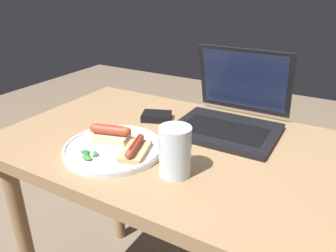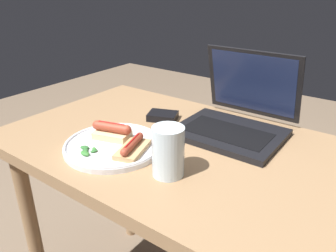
{
  "view_description": "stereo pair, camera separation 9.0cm",
  "coord_description": "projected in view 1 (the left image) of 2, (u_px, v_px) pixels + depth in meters",
  "views": [
    {
      "loc": [
        0.36,
        -0.74,
        1.18
      ],
      "look_at": [
        -0.05,
        -0.03,
        0.81
      ],
      "focal_mm": 35.0,
      "sensor_mm": 36.0,
      "label": 1
    },
    {
      "loc": [
        0.44,
        -0.69,
        1.18
      ],
      "look_at": [
        -0.05,
        -0.03,
        0.81
      ],
      "focal_mm": 35.0,
      "sensor_mm": 36.0,
      "label": 2
    }
  ],
  "objects": [
    {
      "name": "desk",
      "position": [
        188.0,
        175.0,
        0.97
      ],
      "size": [
        1.12,
        0.64,
        0.75
      ],
      "color": "#93704C",
      "rests_on": "ground_plane"
    },
    {
      "name": "laptop",
      "position": [
        231.0,
        115.0,
        1.02
      ],
      "size": [
        0.31,
        0.3,
        0.24
      ],
      "color": "black",
      "rests_on": "desk"
    },
    {
      "name": "plate",
      "position": [
        114.0,
        148.0,
        0.89
      ],
      "size": [
        0.27,
        0.27,
        0.02
      ],
      "color": "silver",
      "rests_on": "desk"
    },
    {
      "name": "sausage_toast_left",
      "position": [
        135.0,
        149.0,
        0.85
      ],
      "size": [
        0.09,
        0.13,
        0.04
      ],
      "rotation": [
        0.0,
        0.0,
        1.88
      ],
      "color": "tan",
      "rests_on": "plate"
    },
    {
      "name": "sausage_toast_middle",
      "position": [
        111.0,
        134.0,
        0.92
      ],
      "size": [
        0.12,
        0.09,
        0.05
      ],
      "rotation": [
        0.0,
        0.0,
        0.28
      ],
      "color": "#D6B784",
      "rests_on": "plate"
    },
    {
      "name": "salad_pile",
      "position": [
        88.0,
        155.0,
        0.84
      ],
      "size": [
        0.06,
        0.05,
        0.01
      ],
      "color": "#387A33",
      "rests_on": "plate"
    },
    {
      "name": "drinking_glass",
      "position": [
        175.0,
        151.0,
        0.77
      ],
      "size": [
        0.08,
        0.08,
        0.12
      ],
      "color": "silver",
      "rests_on": "desk"
    },
    {
      "name": "external_drive",
      "position": [
        157.0,
        116.0,
        1.09
      ],
      "size": [
        0.11,
        0.1,
        0.02
      ],
      "rotation": [
        0.0,
        0.0,
        0.38
      ],
      "color": "black",
      "rests_on": "desk"
    }
  ]
}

